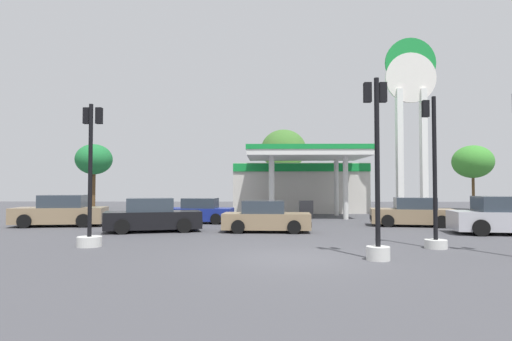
% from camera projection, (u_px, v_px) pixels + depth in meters
% --- Properties ---
extents(ground_plane, '(90.00, 90.00, 0.00)m').
position_uv_depth(ground_plane, '(294.00, 258.00, 12.49)').
color(ground_plane, '#47474C').
rests_on(ground_plane, ground).
extents(gas_station, '(10.32, 12.73, 4.62)m').
position_uv_depth(gas_station, '(299.00, 185.00, 34.62)').
color(gas_station, beige).
rests_on(gas_station, ground).
extents(station_pole_sign, '(3.49, 0.56, 12.38)m').
position_uv_depth(station_pole_sign, '(411.00, 104.00, 29.84)').
color(station_pole_sign, white).
rests_on(station_pole_sign, ground).
extents(car_0, '(4.42, 2.48, 1.49)m').
position_uv_depth(car_0, '(412.00, 213.00, 22.50)').
color(car_0, black).
rests_on(car_0, ground).
extents(car_1, '(4.04, 1.96, 1.42)m').
position_uv_depth(car_1, '(266.00, 218.00, 19.68)').
color(car_1, black).
rests_on(car_1, ground).
extents(car_2, '(4.06, 2.08, 1.40)m').
position_uv_depth(car_2, '(198.00, 212.00, 24.38)').
color(car_2, black).
rests_on(car_2, ground).
extents(car_3, '(4.62, 2.86, 1.54)m').
position_uv_depth(car_3, '(153.00, 216.00, 19.84)').
color(car_3, black).
rests_on(car_3, ground).
extents(car_4, '(4.76, 2.58, 1.62)m').
position_uv_depth(car_4, '(61.00, 212.00, 22.49)').
color(car_4, black).
rests_on(car_4, ground).
extents(car_5, '(4.80, 2.55, 1.65)m').
position_uv_depth(car_5, '(507.00, 217.00, 18.70)').
color(car_5, black).
rests_on(car_5, ground).
extents(traffic_signal_1, '(0.66, 0.69, 5.19)m').
position_uv_depth(traffic_signal_1, '(377.00, 193.00, 12.28)').
color(traffic_signal_1, silver).
rests_on(traffic_signal_1, ground).
extents(traffic_signal_2, '(0.73, 0.73, 5.13)m').
position_uv_depth(traffic_signal_2, '(434.00, 202.00, 14.53)').
color(traffic_signal_2, silver).
rests_on(traffic_signal_2, ground).
extents(traffic_signal_3, '(0.84, 0.84, 4.95)m').
position_uv_depth(traffic_signal_3, '(90.00, 204.00, 14.97)').
color(traffic_signal_3, silver).
rests_on(traffic_signal_3, ground).
extents(tree_0, '(3.27, 3.27, 5.90)m').
position_uv_depth(tree_0, '(94.00, 160.00, 39.28)').
color(tree_0, brown).
rests_on(tree_0, ground).
extents(tree_1, '(3.98, 3.98, 7.09)m').
position_uv_depth(tree_1, '(283.00, 150.00, 38.25)').
color(tree_1, brown).
rests_on(tree_1, ground).
extents(tree_2, '(3.44, 3.44, 5.63)m').
position_uv_depth(tree_2, '(473.00, 162.00, 37.51)').
color(tree_2, brown).
rests_on(tree_2, ground).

